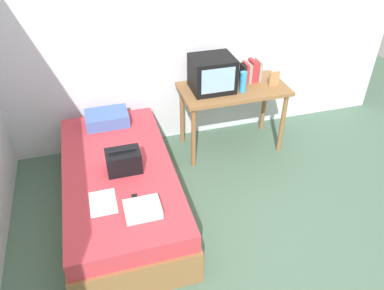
{
  "coord_description": "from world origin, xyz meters",
  "views": [
    {
      "loc": [
        -0.99,
        -1.86,
        2.66
      ],
      "look_at": [
        -0.17,
        1.0,
        0.51
      ],
      "focal_mm": 35.5,
      "sensor_mm": 36.0,
      "label": 1
    }
  ],
  "objects_px": {
    "water_bottle": "(243,82)",
    "picture_frame": "(274,79)",
    "tv": "(212,74)",
    "magazine": "(103,203)",
    "remote_dark": "(135,201)",
    "handbag": "(124,161)",
    "pillow": "(107,118)",
    "desk": "(233,96)",
    "book_row": "(251,71)",
    "bed": "(121,189)",
    "folded_towel": "(143,209)"
  },
  "relations": [
    {
      "from": "water_bottle",
      "to": "picture_frame",
      "type": "distance_m",
      "value": 0.37
    },
    {
      "from": "water_bottle",
      "to": "tv",
      "type": "bearing_deg",
      "value": 155.36
    },
    {
      "from": "magazine",
      "to": "remote_dark",
      "type": "relative_size",
      "value": 1.86
    },
    {
      "from": "handbag",
      "to": "remote_dark",
      "type": "xyz_separation_m",
      "value": [
        0.03,
        -0.43,
        -0.09
      ]
    },
    {
      "from": "picture_frame",
      "to": "magazine",
      "type": "height_order",
      "value": "picture_frame"
    },
    {
      "from": "pillow",
      "to": "picture_frame",
      "type": "bearing_deg",
      "value": -4.86
    },
    {
      "from": "desk",
      "to": "tv",
      "type": "distance_m",
      "value": 0.37
    },
    {
      "from": "magazine",
      "to": "book_row",
      "type": "bearing_deg",
      "value": 34.62
    },
    {
      "from": "bed",
      "to": "book_row",
      "type": "xyz_separation_m",
      "value": [
        1.6,
        0.8,
        0.63
      ]
    },
    {
      "from": "picture_frame",
      "to": "tv",
      "type": "bearing_deg",
      "value": 170.72
    },
    {
      "from": "tv",
      "to": "remote_dark",
      "type": "relative_size",
      "value": 2.82
    },
    {
      "from": "bed",
      "to": "book_row",
      "type": "bearing_deg",
      "value": 26.56
    },
    {
      "from": "tv",
      "to": "book_row",
      "type": "distance_m",
      "value": 0.49
    },
    {
      "from": "desk",
      "to": "picture_frame",
      "type": "distance_m",
      "value": 0.47
    },
    {
      "from": "book_row",
      "to": "folded_towel",
      "type": "height_order",
      "value": "book_row"
    },
    {
      "from": "tv",
      "to": "pillow",
      "type": "distance_m",
      "value": 1.19
    },
    {
      "from": "bed",
      "to": "handbag",
      "type": "xyz_separation_m",
      "value": [
        0.06,
        -0.05,
        0.36
      ]
    },
    {
      "from": "desk",
      "to": "water_bottle",
      "type": "relative_size",
      "value": 5.26
    },
    {
      "from": "book_row",
      "to": "tv",
      "type": "bearing_deg",
      "value": -170.79
    },
    {
      "from": "bed",
      "to": "remote_dark",
      "type": "distance_m",
      "value": 0.56
    },
    {
      "from": "handbag",
      "to": "magazine",
      "type": "xyz_separation_m",
      "value": [
        -0.22,
        -0.37,
        -0.1
      ]
    },
    {
      "from": "picture_frame",
      "to": "remote_dark",
      "type": "relative_size",
      "value": 1.05
    },
    {
      "from": "water_bottle",
      "to": "remote_dark",
      "type": "xyz_separation_m",
      "value": [
        -1.34,
        -1.07,
        -0.36
      ]
    },
    {
      "from": "tv",
      "to": "remote_dark",
      "type": "height_order",
      "value": "tv"
    },
    {
      "from": "desk",
      "to": "magazine",
      "type": "relative_size",
      "value": 4.0
    },
    {
      "from": "picture_frame",
      "to": "desk",
      "type": "bearing_deg",
      "value": 168.98
    },
    {
      "from": "remote_dark",
      "to": "picture_frame",
      "type": "bearing_deg",
      "value": 32.74
    },
    {
      "from": "picture_frame",
      "to": "handbag",
      "type": "relative_size",
      "value": 0.55
    },
    {
      "from": "bed",
      "to": "book_row",
      "type": "height_order",
      "value": "book_row"
    },
    {
      "from": "desk",
      "to": "book_row",
      "type": "relative_size",
      "value": 4.81
    },
    {
      "from": "tv",
      "to": "pillow",
      "type": "height_order",
      "value": "tv"
    },
    {
      "from": "desk",
      "to": "folded_towel",
      "type": "height_order",
      "value": "desk"
    },
    {
      "from": "desk",
      "to": "water_bottle",
      "type": "bearing_deg",
      "value": -63.31
    },
    {
      "from": "magazine",
      "to": "desk",
      "type": "bearing_deg",
      "value": 36.08
    },
    {
      "from": "book_row",
      "to": "magazine",
      "type": "height_order",
      "value": "book_row"
    },
    {
      "from": "folded_towel",
      "to": "pillow",
      "type": "bearing_deg",
      "value": 95.4
    },
    {
      "from": "tv",
      "to": "pillow",
      "type": "bearing_deg",
      "value": 177.79
    },
    {
      "from": "bed",
      "to": "water_bottle",
      "type": "distance_m",
      "value": 1.66
    },
    {
      "from": "handbag",
      "to": "remote_dark",
      "type": "distance_m",
      "value": 0.44
    },
    {
      "from": "tv",
      "to": "handbag",
      "type": "bearing_deg",
      "value": -143.94
    },
    {
      "from": "water_bottle",
      "to": "remote_dark",
      "type": "height_order",
      "value": "water_bottle"
    },
    {
      "from": "desk",
      "to": "tv",
      "type": "relative_size",
      "value": 2.64
    },
    {
      "from": "magazine",
      "to": "water_bottle",
      "type": "bearing_deg",
      "value": 32.36
    },
    {
      "from": "desk",
      "to": "magazine",
      "type": "bearing_deg",
      "value": -143.92
    },
    {
      "from": "tv",
      "to": "magazine",
      "type": "height_order",
      "value": "tv"
    },
    {
      "from": "desk",
      "to": "folded_towel",
      "type": "xyz_separation_m",
      "value": [
        -1.24,
        -1.31,
        -0.13
      ]
    },
    {
      "from": "picture_frame",
      "to": "pillow",
      "type": "xyz_separation_m",
      "value": [
        -1.8,
        0.15,
        -0.28
      ]
    },
    {
      "from": "handbag",
      "to": "remote_dark",
      "type": "bearing_deg",
      "value": -86.46
    },
    {
      "from": "tv",
      "to": "pillow",
      "type": "relative_size",
      "value": 1.01
    },
    {
      "from": "handbag",
      "to": "magazine",
      "type": "height_order",
      "value": "handbag"
    }
  ]
}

